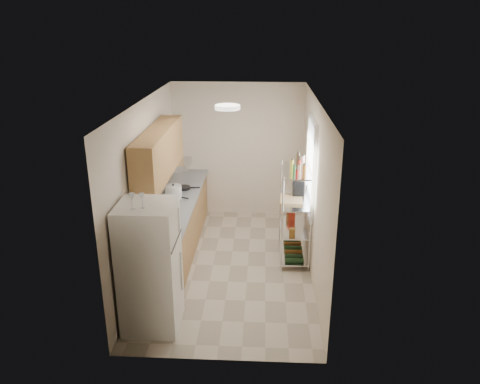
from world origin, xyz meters
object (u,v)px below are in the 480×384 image
at_px(refrigerator, 150,267).
at_px(frying_pan_large, 174,196).
at_px(rice_cooker, 173,192).
at_px(cutting_board, 291,199).
at_px(espresso_machine, 298,186).

xyz_separation_m(refrigerator, frying_pan_large, (-0.11, 2.20, 0.10)).
distance_m(rice_cooker, frying_pan_large, 0.10).
height_order(rice_cooker, cutting_board, rice_cooker).
xyz_separation_m(refrigerator, rice_cooker, (-0.11, 2.17, 0.18)).
xyz_separation_m(rice_cooker, cutting_board, (1.92, -0.28, 0.02)).
bearing_deg(cutting_board, refrigerator, -133.98).
relative_size(cutting_board, espresso_machine, 1.48).
relative_size(rice_cooker, frying_pan_large, 1.12).
height_order(frying_pan_large, espresso_machine, espresso_machine).
bearing_deg(rice_cooker, espresso_machine, -1.86).
height_order(cutting_board, espresso_machine, espresso_machine).
height_order(refrigerator, cutting_board, refrigerator).
distance_m(frying_pan_large, espresso_machine, 2.06).
bearing_deg(refrigerator, rice_cooker, 92.79).
distance_m(refrigerator, rice_cooker, 2.18).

